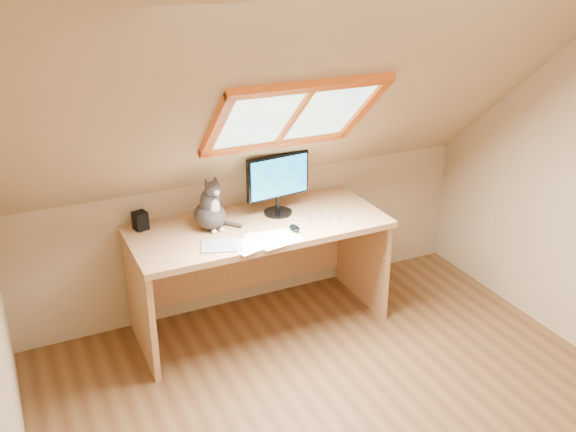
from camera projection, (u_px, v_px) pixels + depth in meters
room_shell at (401, 215)px, 2.92m from camera, size 3.52×3.52×2.41m
desk at (255, 250)px, 4.51m from camera, size 1.75×0.77×0.80m
monitor at (278, 180)px, 4.41m from camera, size 0.47×0.20×0.43m
cat at (210, 209)px, 4.24m from camera, size 0.25×0.29×0.38m
desk_speaker at (140, 221)px, 4.25m from camera, size 0.10×0.10×0.12m
graphics_tablet at (222, 246)px, 4.03m from camera, size 0.30×0.25×0.01m
mouse at (295, 228)px, 4.25m from camera, size 0.07×0.11×0.03m
papers at (264, 240)px, 4.12m from camera, size 0.35×0.30×0.01m
cables at (314, 220)px, 4.40m from camera, size 0.51×0.26×0.01m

